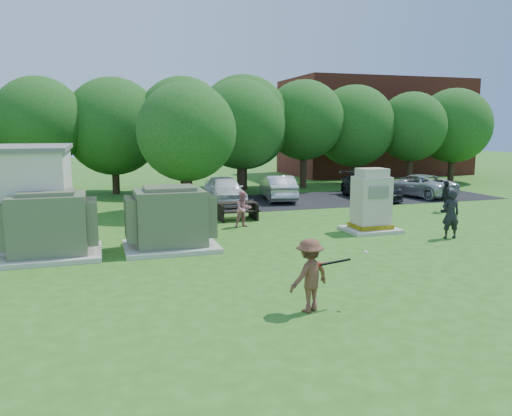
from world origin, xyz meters
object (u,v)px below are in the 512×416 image
object	(u,v)px
generator_cabinet	(371,204)
picnic_table	(237,209)
car_white	(225,190)
batter	(310,275)
person_walking_right	(446,196)
car_silver_a	(278,188)
car_dark	(370,186)
transformer_right	(170,220)
person_by_generator	(451,214)
transformer_left	(49,226)
person_at_picnic	(243,209)
car_silver_b	(416,185)

from	to	relation	value
generator_cabinet	picnic_table	xyz separation A→B (m)	(-4.25, 3.98, -0.60)
car_white	picnic_table	bearing A→B (deg)	-95.70
batter	person_walking_right	distance (m)	15.13
car_silver_a	car_dark	world-z (taller)	car_dark
transformer_right	car_silver_a	xyz separation A→B (m)	(7.21, 9.46, -0.28)
person_walking_right	car_silver_a	size ratio (longest dim) A/B	0.36
generator_cabinet	person_by_generator	distance (m)	2.87
transformer_right	car_white	xyz separation A→B (m)	(4.11, 9.14, -0.24)
transformer_left	car_silver_a	size ratio (longest dim) A/B	0.71
person_by_generator	person_at_picnic	size ratio (longest dim) A/B	1.21
person_at_picnic	generator_cabinet	bearing A→B (deg)	-38.46
car_dark	car_silver_b	world-z (taller)	car_dark
person_walking_right	car_dark	distance (m)	5.25
transformer_left	picnic_table	size ratio (longest dim) A/B	1.71
transformer_left	generator_cabinet	world-z (taller)	generator_cabinet
transformer_left	person_at_picnic	world-z (taller)	transformer_left
transformer_right	picnic_table	xyz separation A→B (m)	(3.49, 4.46, -0.50)
generator_cabinet	car_white	bearing A→B (deg)	112.76
generator_cabinet	car_white	size ratio (longest dim) A/B	0.57
transformer_right	generator_cabinet	xyz separation A→B (m)	(7.74, 0.48, 0.10)
picnic_table	person_at_picnic	world-z (taller)	person_at_picnic
generator_cabinet	car_silver_b	xyz separation A→B (m)	(7.73, 8.10, -0.41)
person_at_picnic	car_white	size ratio (longest dim) A/B	0.34
person_by_generator	car_silver_b	distance (m)	11.53
transformer_left	car_silver_a	world-z (taller)	transformer_left
transformer_right	car_silver_a	bearing A→B (deg)	52.71
picnic_table	car_silver_b	size ratio (longest dim) A/B	0.37
transformer_right	person_at_picnic	xyz separation A→B (m)	(3.29, 2.75, -0.24)
transformer_right	car_dark	bearing A→B (deg)	34.48
picnic_table	person_by_generator	size ratio (longest dim) A/B	0.99
batter	car_silver_b	bearing A→B (deg)	-152.70
car_white	batter	bearing A→B (deg)	-95.51
person_at_picnic	car_dark	distance (m)	10.74
batter	car_white	bearing A→B (deg)	-118.70
transformer_left	transformer_right	xyz separation A→B (m)	(3.70, 0.00, 0.00)
car_white	car_silver_b	bearing A→B (deg)	-0.96
person_by_generator	car_silver_b	xyz separation A→B (m)	(5.64, 10.06, -0.24)
transformer_left	car_dark	world-z (taller)	transformer_left
transformer_left	car_white	distance (m)	12.02
transformer_right	car_silver_b	xyz separation A→B (m)	(15.47, 8.58, -0.32)
person_walking_right	car_white	distance (m)	10.97
transformer_left	generator_cabinet	bearing A→B (deg)	2.40
generator_cabinet	person_walking_right	size ratio (longest dim) A/B	1.62
transformer_right	car_silver_b	size ratio (longest dim) A/B	0.64
transformer_right	batter	size ratio (longest dim) A/B	1.86
transformer_left	person_at_picnic	distance (m)	7.52
person_at_picnic	picnic_table	bearing A→B (deg)	72.06
car_white	car_silver_b	size ratio (longest dim) A/B	0.92
generator_cabinet	car_dark	world-z (taller)	generator_cabinet
person_by_generator	car_silver_b	size ratio (longest dim) A/B	0.38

